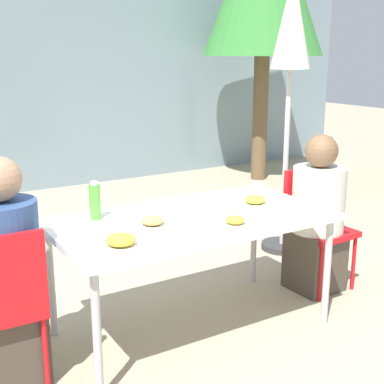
% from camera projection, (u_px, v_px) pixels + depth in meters
% --- Properties ---
extents(ground_plane, '(24.00, 24.00, 0.00)m').
position_uv_depth(ground_plane, '(192.00, 328.00, 3.35)').
color(ground_plane, tan).
extents(building_facade, '(10.00, 0.20, 3.00)m').
position_uv_depth(building_facade, '(15.00, 67.00, 6.34)').
color(building_facade, gray).
rests_on(building_facade, ground).
extents(dining_table, '(1.64, 0.87, 0.73)m').
position_uv_depth(dining_table, '(192.00, 225.00, 3.18)').
color(dining_table, white).
rests_on(dining_table, ground).
extents(chair_left, '(0.41, 0.41, 0.86)m').
position_uv_depth(chair_left, '(2.00, 299.00, 2.62)').
color(chair_left, red).
rests_on(chair_left, ground).
extents(person_left, '(0.34, 0.34, 1.20)m').
position_uv_depth(person_left, '(8.00, 280.00, 2.69)').
color(person_left, '#473D33').
rests_on(person_left, ground).
extents(chair_right, '(0.42, 0.42, 0.86)m').
position_uv_depth(chair_right, '(314.00, 218.00, 3.89)').
color(chair_right, red).
rests_on(chair_right, ground).
extents(person_right, '(0.37, 0.37, 1.13)m').
position_uv_depth(person_right, '(317.00, 219.00, 3.79)').
color(person_right, '#473D33').
rests_on(person_right, ground).
extents(closed_umbrella, '(0.36, 0.36, 2.31)m').
position_uv_depth(closed_umbrella, '(291.00, 43.00, 4.26)').
color(closed_umbrella, '#333333').
rests_on(closed_umbrella, ground).
extents(plate_0, '(0.23, 0.23, 0.06)m').
position_uv_depth(plate_0, '(153.00, 223.00, 2.96)').
color(plate_0, white).
rests_on(plate_0, dining_table).
extents(plate_1, '(0.27, 0.27, 0.07)m').
position_uv_depth(plate_1, '(121.00, 243.00, 2.65)').
color(plate_1, white).
rests_on(plate_1, dining_table).
extents(plate_2, '(0.20, 0.20, 0.06)m').
position_uv_depth(plate_2, '(235.00, 222.00, 2.99)').
color(plate_2, white).
rests_on(plate_2, dining_table).
extents(plate_3, '(0.24, 0.24, 0.07)m').
position_uv_depth(plate_3, '(255.00, 202.00, 3.38)').
color(plate_3, white).
rests_on(plate_3, dining_table).
extents(bottle, '(0.06, 0.06, 0.23)m').
position_uv_depth(bottle, '(95.00, 201.00, 3.08)').
color(bottle, '#51A338').
rests_on(bottle, dining_table).
extents(drinking_cup, '(0.08, 0.08, 0.08)m').
position_uv_depth(drinking_cup, '(258.00, 188.00, 3.64)').
color(drinking_cup, silver).
rests_on(drinking_cup, dining_table).
extents(salad_bowl, '(0.17, 0.17, 0.06)m').
position_uv_depth(salad_bowl, '(158.00, 206.00, 3.26)').
color(salad_bowl, white).
rests_on(salad_bowl, dining_table).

